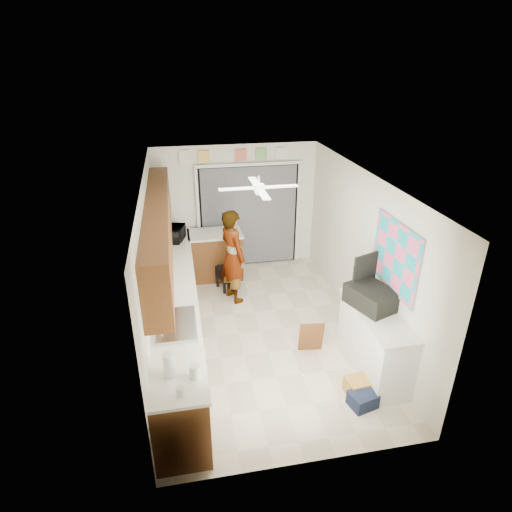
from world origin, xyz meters
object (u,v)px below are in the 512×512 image
microwave (174,234)px  man (233,256)px  cardboard_box (360,386)px  navy_crate (363,399)px  soap_bottle (170,272)px  suitcase (372,297)px  dog (224,278)px  paper_towel_roll (169,365)px

microwave → man: bearing=-108.8°
cardboard_box → navy_crate: 0.23m
soap_bottle → navy_crate: size_ratio=0.79×
suitcase → dog: (-1.72, 2.47, -0.84)m
soap_bottle → navy_crate: bearing=-42.2°
suitcase → cardboard_box: bearing=-138.9°
suitcase → dog: 3.12m
man → dog: size_ratio=2.86×
microwave → paper_towel_roll: size_ratio=1.66×
microwave → suitcase: bearing=-120.8°
microwave → suitcase: 3.80m
cardboard_box → paper_towel_roll: bearing=-172.6°
suitcase → man: bearing=106.6°
suitcase → man: 2.65m
microwave → soap_bottle: size_ratio=1.83×
microwave → soap_bottle: microwave is taller
cardboard_box → microwave: bearing=123.7°
paper_towel_roll → suitcase: 2.84m
soap_bottle → paper_towel_roll: size_ratio=0.90×
navy_crate → paper_towel_roll: bearing=-177.8°
cardboard_box → soap_bottle: bearing=141.6°
man → navy_crate: bearing=179.6°
suitcase → dog: bearing=104.2°
microwave → suitcase: size_ratio=0.73×
paper_towel_roll → suitcase: size_ratio=0.44×
cardboard_box → dog: dog is taller
man → cardboard_box: bearing=-177.8°
cardboard_box → man: size_ratio=0.21×
soap_bottle → dog: soap_bottle is taller
soap_bottle → cardboard_box: 3.15m
soap_bottle → paper_towel_roll: (-0.02, -2.18, 0.01)m
cardboard_box → dog: (-1.40, 3.06, 0.12)m
paper_towel_roll → cardboard_box: bearing=7.4°
navy_crate → dog: bearing=112.3°
microwave → man: man is taller
cardboard_box → dog: 3.37m
soap_bottle → man: (1.07, 0.83, -0.22)m
cardboard_box → navy_crate: size_ratio=1.11×
soap_bottle → paper_towel_roll: 2.18m
microwave → soap_bottle: bearing=-167.2°
navy_crate → microwave: bearing=121.4°
man → soap_bottle: bearing=104.6°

